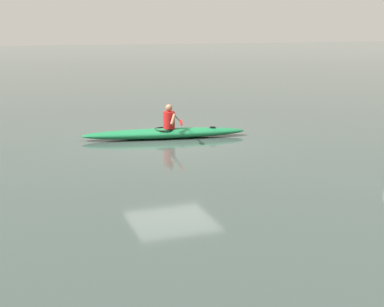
# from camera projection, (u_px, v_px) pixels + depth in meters

# --- Properties ---
(ground_plane) EXTENTS (160.00, 160.00, 0.00)m
(ground_plane) POSITION_uv_depth(u_px,v_px,m) (171.00, 141.00, 15.34)
(ground_plane) COLOR #384742
(kayak) EXTENTS (4.93, 1.46, 0.29)m
(kayak) POSITION_uv_depth(u_px,v_px,m) (165.00, 133.00, 15.65)
(kayak) COLOR #19723F
(kayak) RESTS_ON ground
(kayaker) EXTENTS (0.58, 2.40, 0.72)m
(kayaker) POSITION_uv_depth(u_px,v_px,m) (170.00, 118.00, 15.57)
(kayaker) COLOR red
(kayaker) RESTS_ON kayak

